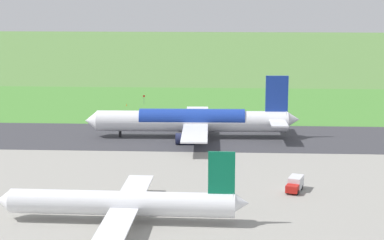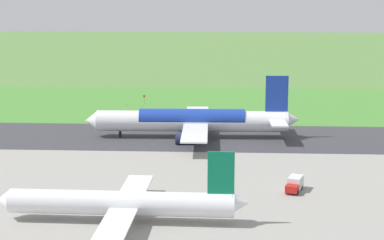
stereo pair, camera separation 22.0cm
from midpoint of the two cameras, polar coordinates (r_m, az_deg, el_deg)
name	(u,v)px [view 2 (the right image)]	position (r m, az deg, el deg)	size (l,w,h in m)	color
ground_plane	(134,137)	(168.20, -4.99, -1.45)	(800.00, 800.00, 0.00)	#547F3D
runway_asphalt	(134,137)	(168.19, -4.99, -1.44)	(600.00, 30.52, 0.06)	#38383D
apron_concrete	(76,228)	(106.89, -9.93, -9.18)	(440.00, 110.00, 0.05)	gray
grass_verge_foreground	(153,106)	(210.58, -3.33, 1.19)	(600.00, 80.00, 0.04)	#478534
airliner_main	(194,121)	(165.84, 0.17, -0.05)	(54.05, 44.14, 15.88)	white
airliner_parked_mid	(122,203)	(107.46, -5.97, -7.11)	(41.08, 33.53, 12.01)	white
service_truck_fuel	(295,184)	(124.62, 8.91, -5.48)	(3.96, 6.21, 2.65)	#B21914
no_stopping_sign	(144,99)	(214.63, -4.13, 1.84)	(0.60, 0.10, 2.92)	slate
traffic_cone_orange	(127,105)	(212.19, -5.63, 1.30)	(0.40, 0.40, 0.55)	orange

